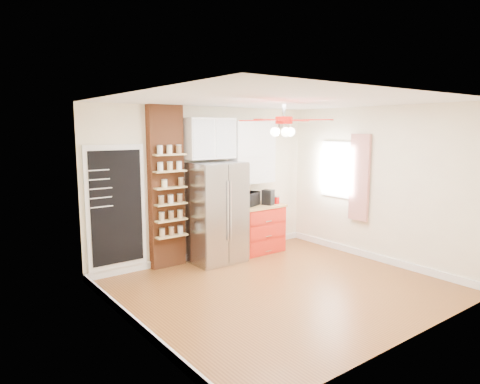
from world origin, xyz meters
TOP-DOWN VIEW (x-y plane):
  - floor at (0.00, 0.00)m, footprint 4.50×4.50m
  - ceiling at (0.00, 0.00)m, footprint 4.50×4.50m
  - wall_back at (0.00, 2.00)m, footprint 4.50×0.02m
  - wall_front at (0.00, -2.00)m, footprint 4.50×0.02m
  - wall_left at (-2.25, 0.00)m, footprint 0.02×4.00m
  - wall_right at (2.25, 0.00)m, footprint 0.02×4.00m
  - chalkboard at (-1.70, 1.96)m, footprint 0.95×0.05m
  - brick_pillar at (-0.85, 1.92)m, footprint 0.60×0.16m
  - fridge at (-0.05, 1.63)m, footprint 0.90×0.70m
  - upper_glass_cabinet at (-0.05, 1.82)m, footprint 0.90×0.35m
  - red_cabinet at (0.92, 1.68)m, footprint 0.94×0.64m
  - upper_shelf_unit at (0.92, 1.85)m, footprint 0.90×0.30m
  - window at (2.23, 0.90)m, footprint 0.04×0.75m
  - curtain at (2.18, 0.35)m, footprint 0.06×0.40m
  - ceiling_fan at (0.00, 0.00)m, footprint 1.40×1.40m
  - toaster_oven at (0.68, 1.70)m, footprint 0.55×0.47m
  - coffee_maker at (1.08, 1.57)m, footprint 0.23×0.25m
  - canister_left at (1.29, 1.57)m, footprint 0.11×0.11m
  - canister_right at (1.27, 1.75)m, footprint 0.10×0.10m
  - pantry_jar_oats at (-0.94, 1.80)m, footprint 0.10×0.10m
  - pantry_jar_beans at (-0.67, 1.75)m, footprint 0.09×0.09m

SIDE VIEW (x-z plane):
  - floor at x=0.00m, z-range 0.00..0.00m
  - red_cabinet at x=0.92m, z-range 0.00..0.90m
  - fridge at x=-0.05m, z-range 0.00..1.75m
  - canister_left at x=1.29m, z-range 0.90..1.03m
  - canister_right at x=1.27m, z-range 0.90..1.05m
  - toaster_oven at x=0.68m, z-range 0.90..1.16m
  - coffee_maker at x=1.08m, z-range 0.90..1.18m
  - chalkboard at x=-1.70m, z-range 0.12..2.08m
  - wall_back at x=0.00m, z-range 0.00..2.70m
  - wall_front at x=0.00m, z-range 0.00..2.70m
  - wall_left at x=-2.25m, z-range 0.00..2.70m
  - wall_right at x=2.25m, z-range 0.00..2.70m
  - brick_pillar at x=-0.85m, z-range 0.00..2.70m
  - pantry_jar_oats at x=-0.94m, z-range 1.37..1.49m
  - pantry_jar_beans at x=-0.67m, z-range 1.37..1.51m
  - curtain at x=2.18m, z-range 0.67..2.23m
  - window at x=2.23m, z-range 1.02..2.08m
  - upper_shelf_unit at x=0.92m, z-range 1.30..2.45m
  - upper_glass_cabinet at x=-0.05m, z-range 1.80..2.50m
  - ceiling_fan at x=0.00m, z-range 2.20..2.65m
  - ceiling at x=0.00m, z-range 2.70..2.70m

